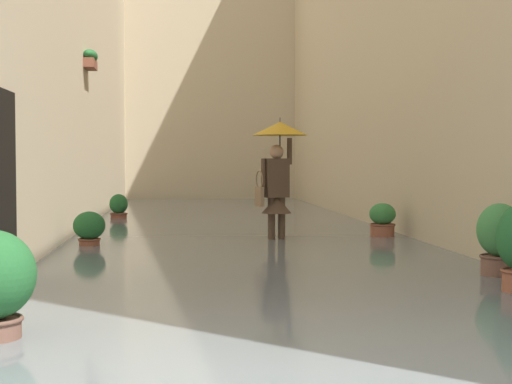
# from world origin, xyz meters

# --- Properties ---
(ground_plane) EXTENTS (60.00, 60.00, 0.00)m
(ground_plane) POSITION_xyz_m (0.00, -10.77, 0.00)
(ground_plane) COLOR slate
(flood_water) EXTENTS (6.52, 27.53, 0.17)m
(flood_water) POSITION_xyz_m (0.00, -10.77, 0.08)
(flood_water) COLOR slate
(flood_water) RESTS_ON ground_plane
(building_facade_far) EXTENTS (9.32, 1.80, 8.14)m
(building_facade_far) POSITION_xyz_m (0.00, -22.43, 4.07)
(building_facade_far) COLOR beige
(building_facade_far) RESTS_ON ground_plane
(person_wading) EXTENTS (0.92, 0.92, 2.17)m
(person_wading) POSITION_xyz_m (-0.58, -8.25, 1.47)
(person_wading) COLOR black
(person_wading) RESTS_ON ground_plane
(potted_plant_near_left) EXTENTS (0.45, 0.45, 0.74)m
(potted_plant_near_left) POSITION_xyz_m (-2.43, -8.53, 0.38)
(potted_plant_near_left) COLOR #9E563D
(potted_plant_near_left) RESTS_ON ground_plane
(potted_plant_mid_right) EXTENTS (0.41, 0.41, 0.71)m
(potted_plant_mid_right) POSITION_xyz_m (2.41, -13.09, 0.37)
(potted_plant_mid_right) COLOR brown
(potted_plant_mid_right) RESTS_ON ground_plane
(potted_plant_near_right) EXTENTS (0.49, 0.49, 0.69)m
(potted_plant_near_right) POSITION_xyz_m (2.42, -7.61, 0.40)
(potted_plant_near_right) COLOR #9E563D
(potted_plant_near_right) RESTS_ON ground_plane
(potted_plant_far_left) EXTENTS (0.52, 0.52, 0.99)m
(potted_plant_far_left) POSITION_xyz_m (-2.58, -4.08, 0.54)
(potted_plant_far_left) COLOR brown
(potted_plant_far_left) RESTS_ON ground_plane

